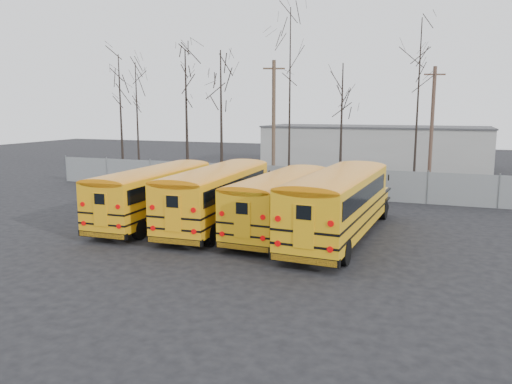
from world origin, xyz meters
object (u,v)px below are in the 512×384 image
at_px(bus_c, 282,197).
at_px(utility_pole_left, 274,121).
at_px(utility_pole_right, 432,125).
at_px(bus_a, 155,190).
at_px(bus_d, 339,199).
at_px(bus_b, 218,191).

xyz_separation_m(bus_c, utility_pole_left, (-5.61, 15.22, 3.23)).
distance_m(utility_pole_left, utility_pole_right, 12.05).
relative_size(bus_a, bus_d, 0.91).
xyz_separation_m(bus_d, utility_pole_left, (-8.48, 15.65, 3.04)).
relative_size(bus_b, bus_d, 0.95).
xyz_separation_m(bus_a, utility_pole_right, (12.85, 18.39, 2.90)).
distance_m(bus_d, utility_pole_left, 18.06).
bearing_deg(bus_b, utility_pole_right, 59.73).
bearing_deg(bus_c, utility_pole_left, 112.11).
distance_m(bus_a, utility_pole_left, 15.95).
distance_m(bus_c, utility_pole_right, 19.26).
xyz_separation_m(bus_b, bus_d, (6.20, -0.44, 0.09)).
bearing_deg(bus_a, utility_pole_right, 53.09).
relative_size(bus_b, utility_pole_left, 1.15).
height_order(bus_a, utility_pole_left, utility_pole_left).
distance_m(bus_a, bus_d, 9.61).
height_order(bus_a, utility_pole_right, utility_pole_right).
relative_size(bus_a, bus_b, 0.96).
relative_size(bus_a, bus_c, 1.02).
height_order(bus_a, bus_c, bus_a).
bearing_deg(utility_pole_left, bus_b, -105.51).
bearing_deg(utility_pole_left, bus_d, -85.58).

